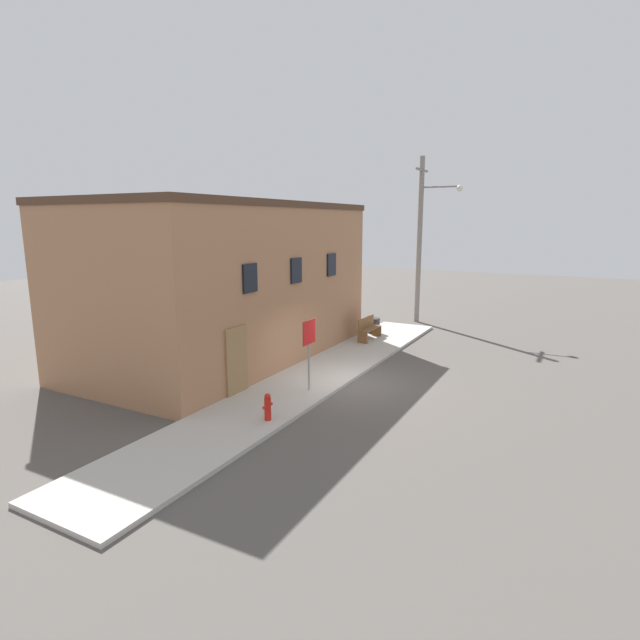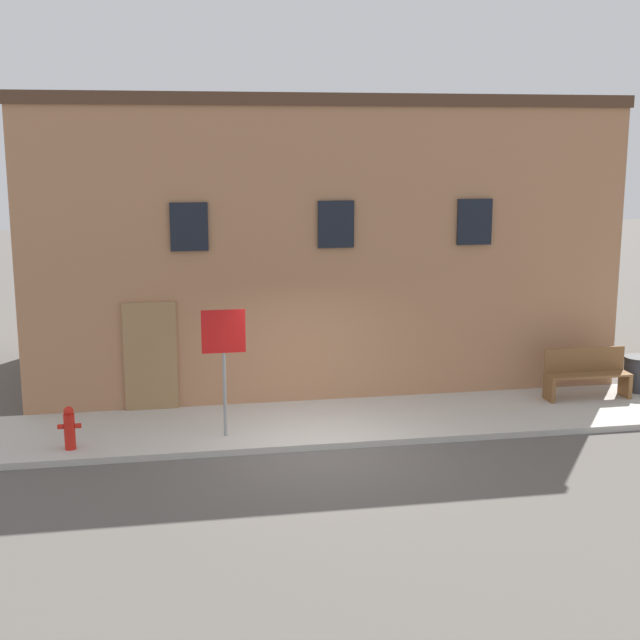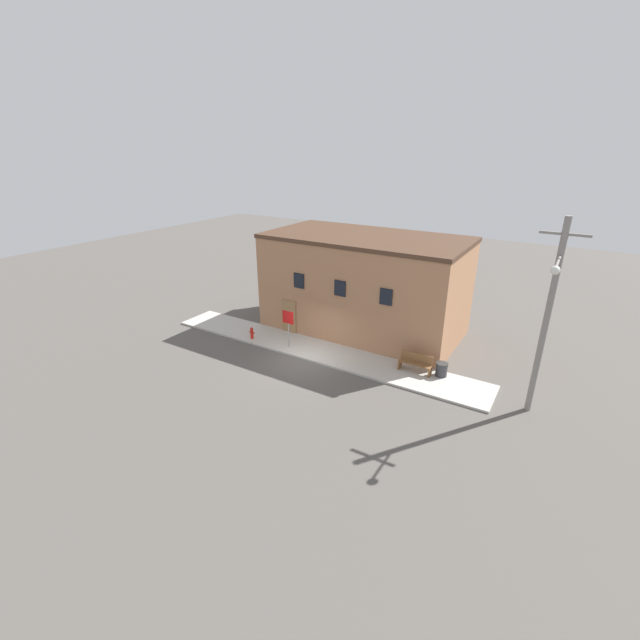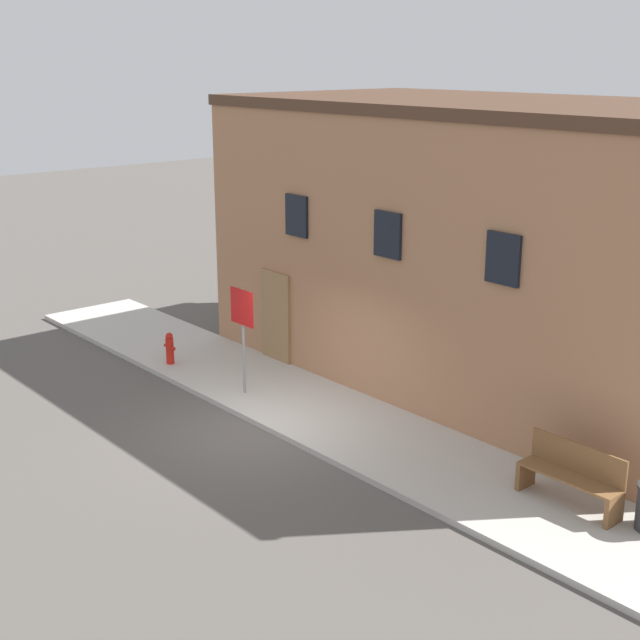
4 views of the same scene
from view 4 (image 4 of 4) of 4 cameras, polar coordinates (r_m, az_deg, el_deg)
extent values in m
plane|color=#56514C|center=(17.33, -3.78, -6.99)|extent=(80.00, 80.00, 0.00)
cube|color=#BCB7AD|center=(18.04, -0.48, -5.76)|extent=(19.60, 2.59, 0.12)
cube|color=#A87551|center=(19.73, 10.80, 4.55)|extent=(11.92, 6.20, 5.80)
cube|color=#4C3323|center=(19.34, 11.29, 13.33)|extent=(12.02, 6.30, 0.24)
cube|color=black|center=(19.33, -1.49, 6.69)|extent=(0.70, 0.08, 0.90)
cube|color=black|center=(17.29, 4.37, 5.47)|extent=(0.70, 0.08, 0.90)
cube|color=black|center=(15.50, 11.65, 3.86)|extent=(0.70, 0.08, 0.90)
cube|color=#937047|center=(20.51, -2.85, 0.09)|extent=(1.00, 0.08, 2.20)
cylinder|color=red|center=(20.68, -9.59, -1.95)|extent=(0.18, 0.18, 0.61)
sphere|color=red|center=(20.57, -9.63, -1.02)|extent=(0.17, 0.17, 0.17)
cylinder|color=red|center=(20.77, -9.80, -1.62)|extent=(0.10, 0.08, 0.08)
cylinder|color=red|center=(20.53, -9.39, -1.81)|extent=(0.10, 0.08, 0.08)
cylinder|color=gray|center=(18.46, -4.92, -1.39)|extent=(0.06, 0.06, 2.24)
cube|color=red|center=(18.24, -5.03, 0.83)|extent=(0.75, 0.02, 0.75)
cube|color=brown|center=(15.15, 13.02, -9.58)|extent=(0.08, 0.44, 0.47)
cube|color=brown|center=(14.38, 18.30, -11.53)|extent=(0.08, 0.44, 0.47)
cube|color=brown|center=(14.63, 15.66, -9.66)|extent=(1.70, 0.44, 0.04)
cube|color=brown|center=(14.68, 16.18, -8.48)|extent=(1.70, 0.04, 0.49)
camera|label=1|loc=(27.48, -35.37, 10.30)|focal=28.00mm
camera|label=2|loc=(16.15, -57.18, 2.86)|focal=50.00mm
camera|label=3|loc=(9.05, -129.10, 16.91)|focal=24.00mm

